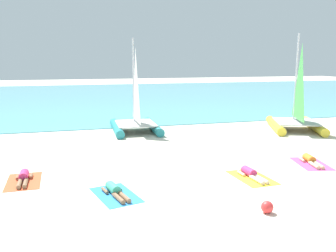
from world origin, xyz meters
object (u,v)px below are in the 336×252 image
at_px(towel_rightmost, 311,164).
at_px(sunbather_rightmost, 311,160).
at_px(sailboat_teal, 135,118).
at_px(beach_ball, 267,207).
at_px(sunbather_leftmost, 24,177).
at_px(sunbather_center_right, 251,174).
at_px(sunbather_center_left, 115,190).
at_px(sailboat_yellow, 296,116).
at_px(towel_center_right, 252,178).
at_px(towel_leftmost, 24,181).
at_px(towel_center_left, 116,195).

distance_m(towel_rightmost, sunbather_rightmost, 0.14).
bearing_deg(sailboat_teal, sunbather_rightmost, -53.99).
bearing_deg(beach_ball, sunbather_leftmost, 145.07).
bearing_deg(sunbather_center_right, sailboat_teal, 101.57).
xyz_separation_m(sunbather_leftmost, sunbather_center_left, (2.83, -2.12, 0.00)).
distance_m(sailboat_yellow, towel_rightmost, 7.29).
distance_m(sailboat_yellow, towel_center_right, 9.90).
height_order(sunbather_center_right, sunbather_rightmost, same).
xyz_separation_m(sunbather_leftmost, towel_center_right, (7.67, -1.83, -0.13)).
distance_m(sunbather_center_left, beach_ball, 4.51).
bearing_deg(towel_rightmost, sailboat_teal, 123.27).
bearing_deg(towel_leftmost, towel_rightmost, -4.49).
distance_m(sailboat_teal, towel_leftmost, 9.24).
bearing_deg(sailboat_teal, sunbather_center_right, -73.15).
bearing_deg(sailboat_teal, sunbather_center_left, -102.00).
distance_m(sailboat_teal, sailboat_yellow, 9.37).
bearing_deg(towel_rightmost, sunbather_center_left, -171.39).
height_order(towel_center_left, sunbather_rightmost, sunbather_rightmost).
relative_size(towel_leftmost, sunbather_center_right, 1.21).
bearing_deg(sailboat_yellow, towel_center_right, -110.48).
height_order(towel_center_right, towel_rightmost, same).
height_order(towel_leftmost, beach_ball, beach_ball).
distance_m(sunbather_center_right, beach_ball, 3.04).
distance_m(towel_leftmost, beach_ball, 8.00).
xyz_separation_m(sailboat_teal, towel_center_left, (-2.46, -9.64, -0.79)).
height_order(sailboat_yellow, towel_rightmost, sailboat_yellow).
bearing_deg(sunbather_center_right, sunbather_rightmost, 13.35).
distance_m(sunbather_leftmost, towel_center_right, 7.88).
distance_m(sailboat_teal, sunbather_center_left, 9.91).
relative_size(towel_center_right, sunbather_rightmost, 1.22).
xyz_separation_m(sunbather_center_right, towel_rightmost, (3.13, 0.85, -0.13)).
xyz_separation_m(towel_leftmost, beach_ball, (6.59, -4.54, 0.16)).
relative_size(sunbather_center_left, beach_ball, 4.60).
height_order(towel_rightmost, sunbather_rightmost, sunbather_rightmost).
xyz_separation_m(sailboat_yellow, towel_leftmost, (-14.43, -5.42, -0.83)).
xyz_separation_m(sailboat_yellow, sunbather_center_left, (-11.60, -7.47, -0.70)).
height_order(sailboat_yellow, sunbather_center_left, sailboat_yellow).
bearing_deg(sailboat_yellow, sunbather_leftmost, -136.83).
height_order(sunbather_center_left, towel_rightmost, sunbather_center_left).
relative_size(sailboat_yellow, towel_rightmost, 2.94).
xyz_separation_m(sailboat_teal, sunbather_leftmost, (-5.30, -7.46, -0.66)).
distance_m(sunbather_leftmost, sunbather_rightmost, 10.84).
bearing_deg(towel_leftmost, sunbather_center_left, -36.00).
bearing_deg(sunbather_leftmost, towel_center_left, -38.48).
height_order(sunbather_leftmost, towel_center_left, sunbather_leftmost).
relative_size(sunbather_leftmost, towel_center_left, 0.82).
bearing_deg(sunbather_leftmost, towel_rightmost, -5.77).
bearing_deg(sailboat_teal, beach_ball, -81.41).
height_order(sunbather_center_right, towel_rightmost, sunbather_center_right).
bearing_deg(sailboat_yellow, sailboat_teal, -170.18).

